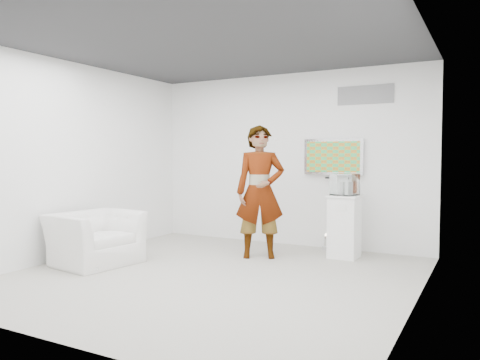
{
  "coord_description": "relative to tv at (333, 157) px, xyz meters",
  "views": [
    {
      "loc": [
        3.18,
        -5.15,
        1.57
      ],
      "look_at": [
        0.08,
        0.6,
        1.23
      ],
      "focal_mm": 35.0,
      "sensor_mm": 36.0,
      "label": 1
    }
  ],
  "objects": [
    {
      "name": "tv",
      "position": [
        0.0,
        0.0,
        0.0
      ],
      "size": [
        1.0,
        0.08,
        0.6
      ],
      "primitive_type": "cube",
      "color": "silver",
      "rests_on": "room"
    },
    {
      "name": "wii_remote",
      "position": [
        -0.64,
        -0.92,
        0.28
      ],
      "size": [
        0.09,
        0.15,
        0.04
      ],
      "primitive_type": "cube",
      "rotation": [
        0.0,
        0.0,
        0.38
      ],
      "color": "white",
      "rests_on": "person"
    },
    {
      "name": "armchair",
      "position": [
        -2.72,
        -2.69,
        -1.18
      ],
      "size": [
        1.16,
        1.28,
        0.75
      ],
      "primitive_type": "imported",
      "rotation": [
        0.0,
        0.0,
        1.43
      ],
      "color": "white",
      "rests_on": "room"
    },
    {
      "name": "person",
      "position": [
        -0.79,
        -1.16,
        -0.53
      ],
      "size": [
        0.88,
        0.78,
        2.03
      ],
      "primitive_type": "imported",
      "rotation": [
        0.0,
        0.0,
        0.49
      ],
      "color": "white",
      "rests_on": "room"
    },
    {
      "name": "console",
      "position": [
        0.36,
        -0.56,
        -0.48
      ],
      "size": [
        0.06,
        0.16,
        0.21
      ],
      "primitive_type": "cube",
      "rotation": [
        0.0,
        0.0,
        -0.11
      ],
      "color": "white",
      "rests_on": "pedestal"
    },
    {
      "name": "pedestal",
      "position": [
        0.36,
        -0.56,
        -1.07
      ],
      "size": [
        0.48,
        0.48,
        0.96
      ],
      "primitive_type": "cube",
      "rotation": [
        0.0,
        0.0,
        -0.03
      ],
      "color": "white",
      "rests_on": "room"
    },
    {
      "name": "room",
      "position": [
        -0.85,
        -2.45,
        -0.05
      ],
      "size": [
        5.01,
        5.01,
        3.0
      ],
      "color": "#ABA79D",
      "rests_on": "ground"
    },
    {
      "name": "vitrine",
      "position": [
        0.36,
        -0.56,
        -0.42
      ],
      "size": [
        0.42,
        0.42,
        0.33
      ],
      "primitive_type": "cube",
      "rotation": [
        0.0,
        0.0,
        -0.31
      ],
      "color": "white",
      "rests_on": "pedestal"
    },
    {
      "name": "floor_uplight",
      "position": [
        -0.07,
        -0.1,
        -1.42
      ],
      "size": [
        0.2,
        0.2,
        0.26
      ],
      "primitive_type": "cylinder",
      "rotation": [
        0.0,
        0.0,
        0.21
      ],
      "color": "white",
      "rests_on": "room"
    },
    {
      "name": "logo_decal",
      "position": [
        0.5,
        0.04,
        1.0
      ],
      "size": [
        0.9,
        0.02,
        0.3
      ],
      "primitive_type": "cube",
      "color": "gray",
      "rests_on": "room"
    }
  ]
}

